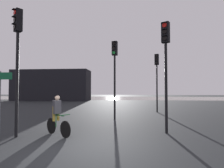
# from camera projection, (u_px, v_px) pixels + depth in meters

# --- Properties ---
(ground_plane) EXTENTS (120.00, 120.00, 0.00)m
(ground_plane) POSITION_uv_depth(u_px,v_px,m) (81.00, 151.00, 5.27)
(ground_plane) COLOR black
(water_strip) EXTENTS (80.00, 16.00, 0.01)m
(water_strip) POSITION_uv_depth(u_px,v_px,m) (121.00, 98.00, 39.52)
(water_strip) COLOR #9E937F
(water_strip) RESTS_ON ground
(distant_building) EXTENTS (13.20, 4.00, 5.30)m
(distant_building) POSITION_uv_depth(u_px,v_px,m) (52.00, 85.00, 30.68)
(distant_building) COLOR black
(distant_building) RESTS_ON ground
(traffic_light_near_left) EXTENTS (0.41, 0.42, 5.09)m
(traffic_light_near_left) POSITION_uv_depth(u_px,v_px,m) (18.00, 49.00, 6.95)
(traffic_light_near_left) COLOR black
(traffic_light_near_left) RESTS_ON ground
(traffic_light_center) EXTENTS (0.38, 0.40, 4.95)m
(traffic_light_center) POSITION_uv_depth(u_px,v_px,m) (115.00, 65.00, 11.07)
(traffic_light_center) COLOR black
(traffic_light_center) RESTS_ON ground
(traffic_light_far_right) EXTENTS (0.39, 0.41, 4.84)m
(traffic_light_far_right) POSITION_uv_depth(u_px,v_px,m) (157.00, 72.00, 14.55)
(traffic_light_far_right) COLOR black
(traffic_light_far_right) RESTS_ON ground
(traffic_light_near_right) EXTENTS (0.40, 0.42, 4.81)m
(traffic_light_near_right) POSITION_uv_depth(u_px,v_px,m) (166.00, 56.00, 7.59)
(traffic_light_near_right) COLOR black
(traffic_light_near_right) RESTS_ON ground
(cyclist) EXTENTS (1.40, 1.05, 1.62)m
(cyclist) POSITION_uv_depth(u_px,v_px,m) (57.00, 115.00, 7.13)
(cyclist) COLOR black
(cyclist) RESTS_ON ground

